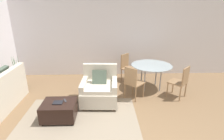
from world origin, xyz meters
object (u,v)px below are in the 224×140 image
at_px(armchair, 100,89).
at_px(dining_table, 151,67).
at_px(dining_chair_near_left, 133,81).
at_px(potted_plant, 19,80).
at_px(tv_remote_primary, 65,100).
at_px(book_stack, 58,102).
at_px(dining_chair_far_left, 127,66).
at_px(ottoman, 59,110).
at_px(dining_chair_near_right, 181,80).

distance_m(armchair, dining_table, 1.74).
bearing_deg(dining_chair_near_left, potted_plant, 165.85).
relative_size(tv_remote_primary, dining_table, 0.14).
distance_m(armchair, book_stack, 1.12).
bearing_deg(dining_chair_near_left, book_stack, -153.69).
bearing_deg(dining_chair_far_left, dining_table, -45.00).
height_order(ottoman, dining_chair_near_left, dining_chair_near_left).
xyz_separation_m(tv_remote_primary, dining_chair_far_left, (1.61, 2.06, 0.12)).
bearing_deg(dining_chair_near_right, armchair, -175.93).
bearing_deg(dining_table, dining_chair_far_left, 135.00).
distance_m(dining_chair_near_right, dining_chair_far_left, 1.83).
distance_m(dining_table, dining_chair_near_right, 0.93).
relative_size(ottoman, dining_chair_near_right, 0.80).
distance_m(tv_remote_primary, dining_chair_far_left, 2.61).
distance_m(ottoman, book_stack, 0.19).
distance_m(ottoman, tv_remote_primary, 0.24).
relative_size(armchair, book_stack, 4.57).
height_order(book_stack, potted_plant, potted_plant).
distance_m(tv_remote_primary, potted_plant, 2.42).
bearing_deg(potted_plant, armchair, -21.78).
bearing_deg(dining_chair_near_left, ottoman, -153.68).
distance_m(armchair, tv_remote_primary, 0.96).
xyz_separation_m(armchair, tv_remote_primary, (-0.74, -0.61, 0.04)).
bearing_deg(potted_plant, dining_chair_near_right, -10.35).
height_order(tv_remote_primary, dining_chair_near_right, dining_chair_near_right).
relative_size(armchair, dining_chair_near_right, 1.05).
bearing_deg(armchair, potted_plant, 158.22).
xyz_separation_m(book_stack, dining_chair_near_right, (3.03, 0.86, 0.11)).
relative_size(potted_plant, dining_chair_near_left, 1.15).
distance_m(book_stack, dining_chair_near_left, 1.94).
bearing_deg(book_stack, dining_chair_near_right, 15.85).
distance_m(tv_remote_primary, dining_table, 2.67).
relative_size(dining_chair_near_right, dining_chair_far_left, 1.00).
relative_size(dining_chair_near_left, dining_chair_near_right, 1.00).
bearing_deg(book_stack, ottoman, 24.15).
height_order(dining_table, dining_chair_near_right, dining_chair_near_right).
xyz_separation_m(potted_plant, dining_chair_far_left, (3.39, 0.43, 0.29)).
distance_m(ottoman, dining_table, 2.85).
height_order(potted_plant, dining_chair_far_left, potted_plant).
bearing_deg(ottoman, armchair, 39.19).
relative_size(potted_plant, dining_chair_near_right, 1.15).
bearing_deg(dining_chair_near_left, dining_chair_far_left, 90.00).
bearing_deg(dining_chair_near_left, armchair, -169.98).
xyz_separation_m(potted_plant, dining_table, (4.04, -0.21, 0.44)).
relative_size(armchair, potted_plant, 0.91).
distance_m(tv_remote_primary, dining_chair_near_left, 1.79).
height_order(book_stack, dining_chair_near_left, dining_chair_near_left).
bearing_deg(ottoman, tv_remote_primary, 37.14).
bearing_deg(armchair, dining_chair_far_left, 58.99).
relative_size(ottoman, dining_chair_far_left, 0.80).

